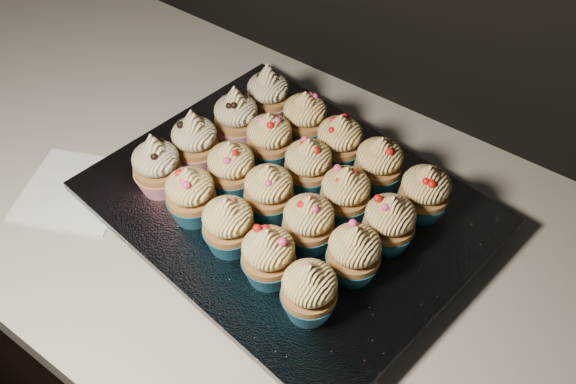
# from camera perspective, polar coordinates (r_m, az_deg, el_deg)

# --- Properties ---
(cabinet) EXTENTS (2.40, 0.60, 0.86)m
(cabinet) POSITION_cam_1_polar(r_m,az_deg,el_deg) (1.32, -8.00, -11.47)
(cabinet) COLOR black
(cabinet) RESTS_ON ground
(worktop) EXTENTS (2.44, 0.64, 0.04)m
(worktop) POSITION_cam_1_polar(r_m,az_deg,el_deg) (0.97, -10.71, 2.57)
(worktop) COLOR beige
(worktop) RESTS_ON cabinet
(napkin) EXTENTS (0.18, 0.18, 0.00)m
(napkin) POSITION_cam_1_polar(r_m,az_deg,el_deg) (0.93, -18.32, 0.13)
(napkin) COLOR white
(napkin) RESTS_ON worktop
(baking_tray) EXTENTS (0.48, 0.39, 0.02)m
(baking_tray) POSITION_cam_1_polar(r_m,az_deg,el_deg) (0.85, 0.00, -1.80)
(baking_tray) COLOR black
(baking_tray) RESTS_ON worktop
(foil_lining) EXTENTS (0.52, 0.43, 0.01)m
(foil_lining) POSITION_cam_1_polar(r_m,az_deg,el_deg) (0.83, 0.00, -1.03)
(foil_lining) COLOR silver
(foil_lining) RESTS_ON baking_tray
(cupcake_0) EXTENTS (0.06, 0.06, 0.10)m
(cupcake_0) POSITION_cam_1_polar(r_m,az_deg,el_deg) (0.83, -11.58, 2.29)
(cupcake_0) COLOR #AD182A
(cupcake_0) RESTS_ON foil_lining
(cupcake_1) EXTENTS (0.06, 0.06, 0.08)m
(cupcake_1) POSITION_cam_1_polar(r_m,az_deg,el_deg) (0.79, -8.63, -0.26)
(cupcake_1) COLOR #17546F
(cupcake_1) RESTS_ON foil_lining
(cupcake_2) EXTENTS (0.06, 0.06, 0.08)m
(cupcake_2) POSITION_cam_1_polar(r_m,az_deg,el_deg) (0.76, -5.32, -2.93)
(cupcake_2) COLOR #17546F
(cupcake_2) RESTS_ON foil_lining
(cupcake_3) EXTENTS (0.06, 0.06, 0.08)m
(cupcake_3) POSITION_cam_1_polar(r_m,az_deg,el_deg) (0.72, -1.75, -5.71)
(cupcake_3) COLOR #17546F
(cupcake_3) RESTS_ON foil_lining
(cupcake_4) EXTENTS (0.06, 0.06, 0.08)m
(cupcake_4) POSITION_cam_1_polar(r_m,az_deg,el_deg) (0.70, 1.90, -8.78)
(cupcake_4) COLOR #17546F
(cupcake_4) RESTS_ON foil_lining
(cupcake_5) EXTENTS (0.06, 0.06, 0.10)m
(cupcake_5) POSITION_cam_1_polar(r_m,az_deg,el_deg) (0.86, -8.26, 4.47)
(cupcake_5) COLOR #AD182A
(cupcake_5) RESTS_ON foil_lining
(cupcake_6) EXTENTS (0.06, 0.06, 0.08)m
(cupcake_6) POSITION_cam_1_polar(r_m,az_deg,el_deg) (0.82, -5.05, 2.09)
(cupcake_6) COLOR #17546F
(cupcake_6) RESTS_ON foil_lining
(cupcake_7) EXTENTS (0.06, 0.06, 0.08)m
(cupcake_7) POSITION_cam_1_polar(r_m,az_deg,el_deg) (0.79, -1.72, -0.01)
(cupcake_7) COLOR #17546F
(cupcake_7) RESTS_ON foil_lining
(cupcake_8) EXTENTS (0.06, 0.06, 0.08)m
(cupcake_8) POSITION_cam_1_polar(r_m,az_deg,el_deg) (0.75, 1.83, -2.76)
(cupcake_8) COLOR #17546F
(cupcake_8) RESTS_ON foil_lining
(cupcake_9) EXTENTS (0.06, 0.06, 0.08)m
(cupcake_9) POSITION_cam_1_polar(r_m,az_deg,el_deg) (0.73, 5.87, -5.46)
(cupcake_9) COLOR #17546F
(cupcake_9) RESTS_ON foil_lining
(cupcake_10) EXTENTS (0.06, 0.06, 0.10)m
(cupcake_10) POSITION_cam_1_polar(r_m,az_deg,el_deg) (0.89, -4.62, 6.61)
(cupcake_10) COLOR #AD182A
(cupcake_10) RESTS_ON foil_lining
(cupcake_11) EXTENTS (0.06, 0.06, 0.08)m
(cupcake_11) POSITION_cam_1_polar(r_m,az_deg,el_deg) (0.85, -1.65, 4.66)
(cupcake_11) COLOR #17546F
(cupcake_11) RESTS_ON foil_lining
(cupcake_12) EXTENTS (0.06, 0.06, 0.08)m
(cupcake_12) POSITION_cam_1_polar(r_m,az_deg,el_deg) (0.82, 1.81, 2.34)
(cupcake_12) COLOR #17546F
(cupcake_12) RESTS_ON foil_lining
(cupcake_13) EXTENTS (0.06, 0.06, 0.08)m
(cupcake_13) POSITION_cam_1_polar(r_m,az_deg,el_deg) (0.79, 5.11, -0.19)
(cupcake_13) COLOR #17546F
(cupcake_13) RESTS_ON foil_lining
(cupcake_14) EXTENTS (0.06, 0.06, 0.08)m
(cupcake_14) POSITION_cam_1_polar(r_m,az_deg,el_deg) (0.76, 8.98, -2.72)
(cupcake_14) COLOR #17546F
(cupcake_14) RESTS_ON foil_lining
(cupcake_15) EXTENTS (0.06, 0.06, 0.10)m
(cupcake_15) POSITION_cam_1_polar(r_m,az_deg,el_deg) (0.92, -1.76, 8.63)
(cupcake_15) COLOR #AD182A
(cupcake_15) RESTS_ON foil_lining
(cupcake_16) EXTENTS (0.06, 0.06, 0.08)m
(cupcake_16) POSITION_cam_1_polar(r_m,az_deg,el_deg) (0.89, 1.51, 6.55)
(cupcake_16) COLOR #17546F
(cupcake_16) RESTS_ON foil_lining
(cupcake_17) EXTENTS (0.06, 0.06, 0.08)m
(cupcake_17) POSITION_cam_1_polar(r_m,az_deg,el_deg) (0.85, 4.60, 4.46)
(cupcake_17) COLOR #17546F
(cupcake_17) RESTS_ON foil_lining
(cupcake_18) EXTENTS (0.06, 0.06, 0.08)m
(cupcake_18) POSITION_cam_1_polar(r_m,az_deg,el_deg) (0.83, 8.07, 2.45)
(cupcake_18) COLOR #17546F
(cupcake_18) RESTS_ON foil_lining
(cupcake_19) EXTENTS (0.06, 0.06, 0.08)m
(cupcake_19) POSITION_cam_1_polar(r_m,az_deg,el_deg) (0.80, 12.03, -0.07)
(cupcake_19) COLOR #17546F
(cupcake_19) RESTS_ON foil_lining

